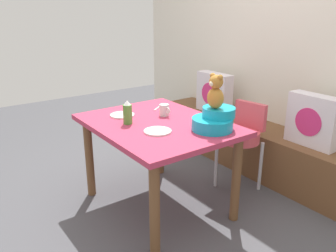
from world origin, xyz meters
name	(u,v)px	position (x,y,z in m)	size (l,w,h in m)	color
ground_plane	(158,205)	(0.00, 0.00, 0.00)	(8.00, 8.00, 0.00)	#4C4C51
back_wall	(285,38)	(0.00, 1.48, 1.30)	(4.40, 0.10, 2.60)	silver
window_bench	(257,148)	(0.00, 1.21, 0.23)	(2.60, 0.44, 0.46)	brown
pillow_floral_left	(214,93)	(-0.64, 1.19, 0.68)	(0.44, 0.15, 0.44)	silver
pillow_floral_right	(313,121)	(0.58, 1.19, 0.68)	(0.44, 0.15, 0.44)	silver
dining_table	(158,135)	(0.00, 0.00, 0.63)	(1.20, 0.93, 0.74)	#B73351
highchair	(241,134)	(0.17, 0.78, 0.52)	(0.36, 0.49, 0.79)	#D84C59
infant_seat_teal	(214,120)	(0.37, 0.25, 0.81)	(0.30, 0.33, 0.16)	#15A2C0
teddy_bear	(216,92)	(0.37, 0.25, 1.02)	(0.13, 0.12, 0.25)	#B67930
ketchup_bottle	(128,113)	(-0.11, -0.20, 0.83)	(0.07, 0.07, 0.18)	#4C8C33
coffee_mug	(164,110)	(-0.11, 0.15, 0.79)	(0.12, 0.08, 0.09)	silver
dinner_plate_near	(122,115)	(-0.31, -0.14, 0.75)	(0.20, 0.20, 0.01)	white
dinner_plate_far	(158,131)	(0.18, -0.12, 0.75)	(0.20, 0.20, 0.01)	white
table_fork	(158,108)	(-0.33, 0.23, 0.74)	(0.02, 0.17, 0.01)	silver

